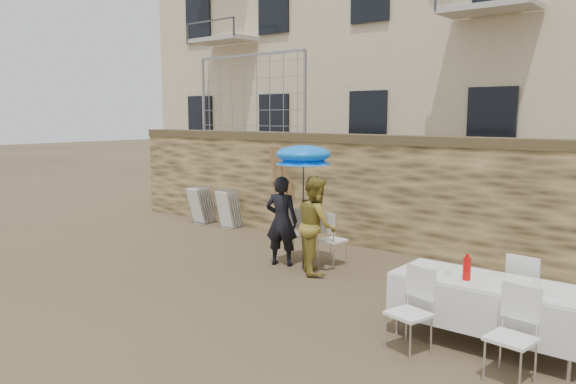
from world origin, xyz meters
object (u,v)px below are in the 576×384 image
Objects in this scene: man_suit at (282,221)px; table_chair_back at (527,292)px; banquet_table at (489,284)px; couple_chair_left at (301,233)px; chair_stack_right at (234,208)px; couple_chair_right at (332,238)px; table_chair_front_left at (409,312)px; umbrella at (303,158)px; table_chair_front_right at (511,336)px; chair_stack_left at (207,204)px; woman_dress at (316,225)px; soda_bottle at (467,269)px.

table_chair_back is (4.26, -0.42, -0.31)m from man_suit.
man_suit reaches higher than banquet_table.
couple_chair_left is 3.36m from chair_stack_right.
chair_stack_right is at bearing -13.75° from couple_chair_right.
umbrella is at bearing 160.63° from table_chair_front_left.
couple_chair_right is at bearing 154.47° from table_chair_front_right.
table_chair_front_right is 8.55m from chair_stack_right.
chair_stack_left is 1.00× the size of chair_stack_right.
woman_dress is at bearing 159.77° from banquet_table.
banquet_table is 8.62m from chair_stack_left.
couple_chair_right is 3.73m from table_chair_front_left.
soda_bottle is at bearing 71.03° from table_chair_front_left.
soda_bottle is 7.67m from chair_stack_right.
soda_bottle reaches higher than banquet_table.
couple_chair_right is (0.70, 0.55, -0.31)m from man_suit.
table_chair_front_right is at bearing -26.46° from umbrella.
man_suit is 3.99m from table_chair_front_left.
umbrella is 7.77× the size of soda_bottle.
chair_stack_right reaches higher than banquet_table.
umbrella is 4.14m from table_chair_back.
couple_chair_right is at bearing -16.34° from chair_stack_left.
banquet_table is (3.66, -1.32, -1.17)m from umbrella.
soda_bottle is 0.28× the size of chair_stack_right.
table_chair_front_left is 1.00× the size of table_chair_back.
chair_stack_right is (0.90, 0.00, 0.00)m from chair_stack_left.
man_suit reaches higher than table_chair_front_left.
chair_stack_right is (-3.46, 1.82, -1.44)m from umbrella.
table_chair_front_left is (3.46, -2.52, 0.00)m from couple_chair_left.
banquet_table is at bearing 131.31° from table_chair_front_right.
man_suit is at bearing 164.25° from table_chair_front_right.
man_suit is 1.72× the size of chair_stack_left.
soda_bottle is at bearing -25.40° from chair_stack_right.
chair_stack_left is at bearing 22.29° from woman_dress.
table_chair_front_right is (0.70, -0.60, -0.43)m from soda_bottle.
umbrella is 2.10× the size of table_chair_back.
banquet_table is at bearing -21.36° from chair_stack_left.
woman_dress reaches higher than couple_chair_right.
man_suit is 1.72× the size of chair_stack_right.
umbrella reaches higher than chair_stack_right.
chair_stack_left is (-3.96, 1.37, -0.02)m from couple_chair_left.
couple_chair_left is at bearing 131.63° from umbrella.
banquet_table is 0.94m from table_chair_front_right.
umbrella reaches higher than soda_bottle.
soda_bottle is at bearing 130.22° from couple_chair_left.
man_suit reaches higher than table_chair_front_right.
couple_chair_left and couple_chair_right have the same top height.
couple_chair_right and table_chair_front_right have the same top height.
table_chair_front_left is 8.38m from chair_stack_left.
couple_chair_left is at bearing 158.64° from table_chair_front_left.
couple_chair_right is 4.86m from chair_stack_left.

